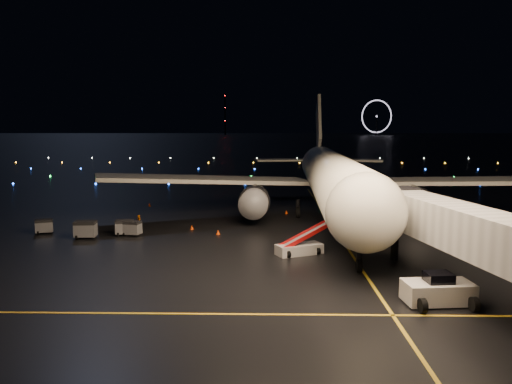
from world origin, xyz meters
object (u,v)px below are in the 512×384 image
belt_loader (299,238)px  baggage_cart_2 (86,230)px  crew_c (139,222)px  pushback_tug (438,288)px  baggage_cart_1 (125,228)px  airliner (331,150)px  baggage_cart_3 (44,226)px  baggage_cart_0 (132,228)px

belt_loader → baggage_cart_2: 23.37m
crew_c → pushback_tug: bearing=23.5°
baggage_cart_1 → belt_loader: bearing=-36.0°
baggage_cart_2 → airliner: bearing=23.4°
belt_loader → baggage_cart_3: bearing=138.5°
crew_c → baggage_cart_1: (-0.93, -2.65, -0.07)m
pushback_tug → crew_c: (-26.30, 23.72, -0.18)m
crew_c → baggage_cart_0: crew_c is taller
baggage_cart_0 → airliner: bearing=42.1°
airliner → baggage_cart_1: size_ratio=31.94×
airliner → baggage_cart_0: size_ratio=33.45×
airliner → baggage_cart_3: (-33.60, -12.70, -8.05)m
pushback_tug → baggage_cart_0: size_ratio=2.41×
baggage_cart_1 → baggage_cart_2: size_ratio=0.89×
belt_loader → crew_c: (-17.82, 10.73, -0.65)m
airliner → crew_c: airliner is taller
belt_loader → baggage_cart_1: (-18.75, 8.09, -0.71)m
belt_loader → baggage_cart_1: bearing=132.5°
pushback_tug → crew_c: bearing=132.4°
baggage_cart_1 → baggage_cart_3: (-9.29, 0.68, -0.04)m
baggage_cart_2 → baggage_cart_0: bearing=13.0°
baggage_cart_1 → baggage_cart_2: 4.10m
airliner → baggage_cart_0: airliner is taller
pushback_tug → airliner: bearing=89.3°
pushback_tug → baggage_cart_1: size_ratio=2.30×
pushback_tug → crew_c: size_ratio=2.51×
belt_loader → pushback_tug: bearing=-81.0°
airliner → pushback_tug: (2.92, -34.45, -7.77)m
airliner → baggage_cart_2: (-28.03, -15.09, -7.91)m
airliner → pushback_tug: airliner is taller
belt_loader → baggage_cart_0: (-17.87, 7.86, -0.75)m
belt_loader → baggage_cart_3: size_ratio=3.44×
belt_loader → crew_c: bearing=124.8°
baggage_cart_3 → baggage_cart_2: bearing=-47.1°
pushback_tug → baggage_cart_0: 33.60m
baggage_cart_1 → baggage_cart_2: baggage_cart_2 is taller
airliner → baggage_cart_1: bearing=-149.1°
airliner → baggage_cart_2: size_ratio=28.50×
pushback_tug → baggage_cart_1: (-27.22, 21.08, -0.24)m
pushback_tug → baggage_cart_3: (-36.51, 21.76, -0.29)m
crew_c → baggage_cart_1: crew_c is taller
belt_loader → baggage_cart_1: size_ratio=3.26×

